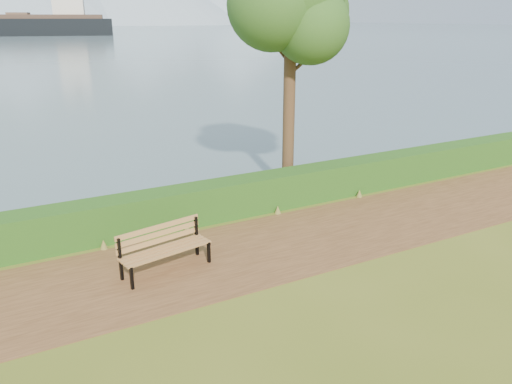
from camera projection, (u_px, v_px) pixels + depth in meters
ground at (263, 255)px, 11.59m from camera, size 140.00×140.00×0.00m
path at (257, 249)px, 11.84m from camera, size 40.00×3.40×0.01m
hedge at (217, 200)px, 13.59m from camera, size 32.00×0.85×1.00m
bench at (163, 245)px, 10.73m from camera, size 2.07×0.95×1.00m
cargo_ship at (2, 25)px, 145.80m from camera, size 67.94×25.29×20.42m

